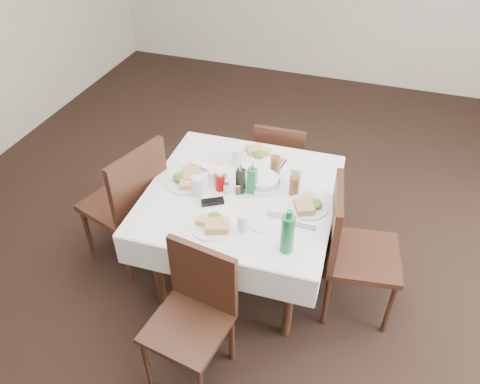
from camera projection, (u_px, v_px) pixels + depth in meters
The scene contains 33 objects.
ground_plane at pixel (268, 275), 3.49m from camera, with size 7.00×7.00×0.00m, color black.
room_shell at pixel (281, 54), 2.41m from camera, with size 6.04×7.04×2.80m.
dining_table at pixel (241, 202), 3.09m from camera, with size 1.25×1.25×0.76m.
chair_north at pixel (280, 161), 3.80m from camera, with size 0.41×0.41×0.84m.
chair_south at pixel (195, 307), 2.63m from camera, with size 0.48×0.48×0.89m.
chair_east at pixel (350, 245), 2.95m from camera, with size 0.53×0.53×0.97m.
chair_west at pixel (131, 199), 3.26m from camera, with size 0.61×0.61×1.02m.
meal_north at pixel (259, 153), 3.36m from camera, with size 0.23×0.23×0.05m.
meal_south at pixel (213, 224), 2.77m from camera, with size 0.26×0.26×0.06m.
meal_east at pixel (308, 205), 2.90m from camera, with size 0.26×0.26×0.06m.
meal_west at pixel (188, 179), 3.11m from camera, with size 0.28×0.28×0.06m.
side_plate_a at pixel (222, 157), 3.34m from camera, with size 0.18×0.18×0.01m.
side_plate_b at pixel (261, 224), 2.79m from camera, with size 0.16×0.16×0.01m.
water_n at pixel (237, 157), 3.24m from camera, with size 0.06×0.06×0.12m.
water_s at pixel (243, 223), 2.73m from camera, with size 0.06×0.06×0.11m.
water_e at pixel (296, 176), 3.05m from camera, with size 0.08×0.08×0.14m.
water_w at pixel (198, 187), 2.97m from camera, with size 0.08×0.08×0.14m.
iced_tea_a at pixel (275, 165), 3.15m from camera, with size 0.07×0.07×0.14m.
iced_tea_b at pixel (294, 186), 2.98m from camera, with size 0.06×0.06×0.13m.
bread_basket at pixel (263, 182), 3.06m from camera, with size 0.22×0.22×0.07m.
oil_cruet_dark at pixel (241, 180), 2.98m from camera, with size 0.05×0.05×0.22m.
oil_cruet_green at pixel (252, 180), 2.98m from camera, with size 0.06×0.06×0.23m.
ketchup_bottle at pixel (220, 181), 3.02m from camera, with size 0.06×0.06×0.14m.
salt_shaker at pixel (226, 189), 3.00m from camera, with size 0.03×0.03×0.08m.
pepper_shaker at pixel (238, 189), 3.00m from camera, with size 0.03×0.03×0.08m.
coffee_mug at pixel (215, 178), 3.08m from camera, with size 0.15×0.14×0.10m.
sunglasses at pixel (212, 202), 2.94m from camera, with size 0.15×0.11×0.03m.
green_bottle at pixel (288, 233), 2.55m from camera, with size 0.08×0.08×0.29m.
sugar_caddy at pixel (276, 212), 2.85m from camera, with size 0.10×0.06×0.05m.
cutlery_n at pixel (281, 165), 3.26m from camera, with size 0.06×0.16×0.01m.
cutlery_s at pixel (194, 227), 2.77m from camera, with size 0.08×0.17×0.01m.
cutlery_e at pixel (303, 226), 2.78m from camera, with size 0.16×0.04×0.01m.
cutlery_w at pixel (197, 168), 3.24m from camera, with size 0.16×0.07×0.01m.
Camera 1 is at (0.54, -2.27, 2.67)m, focal length 35.00 mm.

